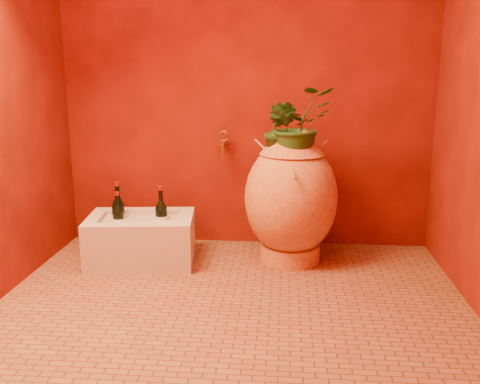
# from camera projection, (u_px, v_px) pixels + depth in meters

# --- Properties ---
(floor) EXTENTS (2.50, 2.50, 0.00)m
(floor) POSITION_uv_depth(u_px,v_px,m) (232.00, 301.00, 2.86)
(floor) COLOR brown
(floor) RESTS_ON ground
(wall_back) EXTENTS (2.50, 0.02, 2.50)m
(wall_back) POSITION_uv_depth(u_px,v_px,m) (247.00, 62.00, 3.54)
(wall_back) COLOR #4E0F04
(wall_back) RESTS_ON ground
(amphora) EXTENTS (0.76, 0.76, 0.84)m
(amphora) POSITION_uv_depth(u_px,v_px,m) (291.00, 198.00, 3.37)
(amphora) COLOR #D6883C
(amphora) RESTS_ON floor
(stone_basin) EXTENTS (0.70, 0.51, 0.30)m
(stone_basin) POSITION_uv_depth(u_px,v_px,m) (141.00, 240.00, 3.40)
(stone_basin) COLOR beige
(stone_basin) RESTS_ON floor
(wine_bottle_a) EXTENTS (0.07, 0.07, 0.29)m
(wine_bottle_a) POSITION_uv_depth(u_px,v_px,m) (119.00, 221.00, 3.38)
(wine_bottle_a) COLOR black
(wine_bottle_a) RESTS_ON stone_basin
(wine_bottle_b) EXTENTS (0.09, 0.09, 0.35)m
(wine_bottle_b) POSITION_uv_depth(u_px,v_px,m) (119.00, 216.00, 3.41)
(wine_bottle_b) COLOR black
(wine_bottle_b) RESTS_ON stone_basin
(wine_bottle_c) EXTENTS (0.08, 0.08, 0.32)m
(wine_bottle_c) POSITION_uv_depth(u_px,v_px,m) (161.00, 218.00, 3.40)
(wine_bottle_c) COLOR black
(wine_bottle_c) RESTS_ON stone_basin
(wall_tap) EXTENTS (0.08, 0.16, 0.18)m
(wall_tap) POSITION_uv_depth(u_px,v_px,m) (223.00, 143.00, 3.59)
(wall_tap) COLOR olive
(wall_tap) RESTS_ON wall_back
(plant_main) EXTENTS (0.53, 0.51, 0.45)m
(plant_main) POSITION_uv_depth(u_px,v_px,m) (297.00, 124.00, 3.23)
(plant_main) COLOR #1E4B1B
(plant_main) RESTS_ON amphora
(plant_side) EXTENTS (0.24, 0.22, 0.35)m
(plant_side) POSITION_uv_depth(u_px,v_px,m) (279.00, 130.00, 3.24)
(plant_side) COLOR #1E4B1B
(plant_side) RESTS_ON amphora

